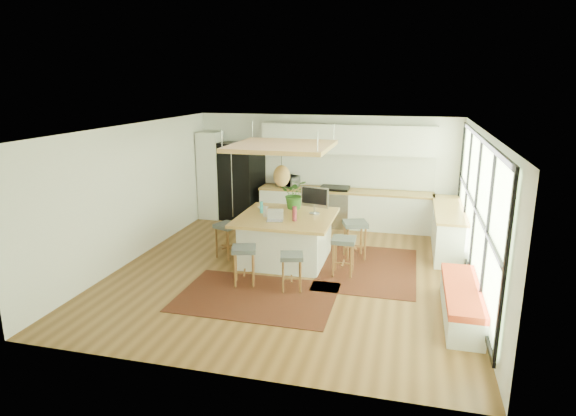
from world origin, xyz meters
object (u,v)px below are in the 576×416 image
(stool_left_side, at_px, (228,240))
(microwave, at_px, (288,180))
(stool_near_right, at_px, (292,271))
(monitor, at_px, (315,201))
(island, at_px, (286,238))
(stool_near_left, at_px, (244,265))
(laptop, at_px, (275,215))
(stool_right_front, at_px, (343,257))
(fridge, at_px, (241,184))
(stool_right_back, at_px, (355,241))
(island_plant, at_px, (295,197))

(stool_left_side, height_order, microwave, microwave)
(stool_near_right, relative_size, monitor, 1.09)
(island, relative_size, microwave, 3.51)
(stool_near_left, distance_m, stool_left_side, 1.46)
(island, relative_size, stool_near_left, 2.65)
(laptop, bearing_deg, monitor, 38.89)
(stool_right_front, bearing_deg, monitor, 132.71)
(fridge, height_order, monitor, fridge)
(island, height_order, monitor, monitor)
(fridge, bearing_deg, stool_right_front, -31.49)
(fridge, distance_m, stool_right_front, 4.44)
(monitor, bearing_deg, stool_right_back, 26.41)
(stool_right_front, xyz_separation_m, laptop, (-1.33, 0.05, 0.70))
(stool_near_left, xyz_separation_m, stool_near_right, (0.87, -0.03, 0.00))
(stool_right_back, xyz_separation_m, island_plant, (-1.27, 0.12, 0.82))
(stool_left_side, relative_size, monitor, 1.19)
(stool_near_left, relative_size, microwave, 1.32)
(island_plant, bearing_deg, stool_near_left, -103.42)
(island, relative_size, stool_left_side, 2.59)
(fridge, relative_size, monitor, 3.33)
(stool_right_front, distance_m, island_plant, 1.78)
(island, bearing_deg, island_plant, 86.25)
(island, relative_size, stool_near_right, 2.83)
(island_plant, bearing_deg, monitor, -32.68)
(stool_left_side, height_order, laptop, laptop)
(stool_right_front, bearing_deg, stool_left_side, 171.57)
(island, relative_size, island_plant, 2.95)
(fridge, bearing_deg, microwave, 13.65)
(stool_right_back, bearing_deg, monitor, -167.35)
(stool_near_right, bearing_deg, microwave, 105.25)
(monitor, bearing_deg, island_plant, 161.09)
(island, distance_m, stool_near_left, 1.41)
(island, distance_m, stool_near_right, 1.44)
(stool_right_front, xyz_separation_m, stool_left_side, (-2.42, 0.36, 0.00))
(stool_near_right, bearing_deg, stool_left_side, 142.75)
(stool_right_back, distance_m, microwave, 3.03)
(laptop, distance_m, microwave, 3.12)
(stool_left_side, distance_m, microwave, 2.92)
(stool_left_side, relative_size, laptop, 2.17)
(stool_right_back, xyz_separation_m, microwave, (-1.96, 2.18, 0.75))
(island, relative_size, stool_right_front, 2.58)
(stool_near_right, xyz_separation_m, monitor, (0.06, 1.66, 0.83))
(island_plant, bearing_deg, island, -93.75)
(stool_right_front, distance_m, monitor, 1.33)
(stool_near_left, xyz_separation_m, monitor, (0.93, 1.63, 0.83))
(microwave, bearing_deg, island, -54.30)
(stool_right_front, relative_size, stool_right_back, 0.93)
(stool_right_front, distance_m, laptop, 1.50)
(stool_right_front, bearing_deg, island_plant, 137.79)
(stool_near_left, distance_m, microwave, 4.07)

